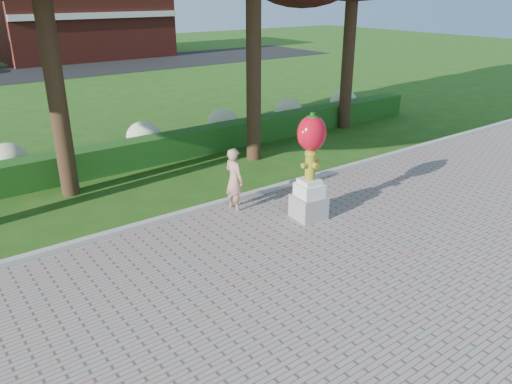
% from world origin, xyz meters
% --- Properties ---
extents(ground, '(100.00, 100.00, 0.00)m').
position_xyz_m(ground, '(0.00, 0.00, 0.00)').
color(ground, '#224B12').
rests_on(ground, ground).
extents(curb, '(40.00, 0.18, 0.15)m').
position_xyz_m(curb, '(0.00, 3.00, 0.07)').
color(curb, '#ADADA5').
rests_on(curb, ground).
extents(lawn_hedge, '(24.00, 0.70, 0.80)m').
position_xyz_m(lawn_hedge, '(0.00, 7.00, 0.40)').
color(lawn_hedge, '#1B4F16').
rests_on(lawn_hedge, ground).
extents(hydrangea_row, '(20.10, 1.10, 0.99)m').
position_xyz_m(hydrangea_row, '(0.57, 8.00, 0.55)').
color(hydrangea_row, '#BBBA8F').
rests_on(hydrangea_row, ground).
extents(building_right, '(12.00, 8.00, 6.40)m').
position_xyz_m(building_right, '(8.00, 34.00, 3.20)').
color(building_right, maroon).
rests_on(building_right, ground).
extents(hydrant_sculpture, '(0.73, 0.73, 2.44)m').
position_xyz_m(hydrant_sculpture, '(1.88, 1.19, 1.33)').
color(hydrant_sculpture, gray).
rests_on(hydrant_sculpture, walkway).
extents(woman, '(0.40, 0.57, 1.50)m').
position_xyz_m(woman, '(0.80, 2.60, 0.79)').
color(woman, tan).
rests_on(woman, walkway).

